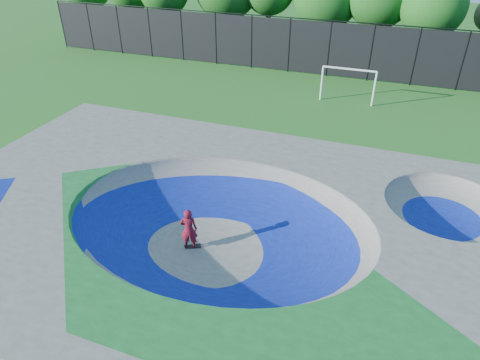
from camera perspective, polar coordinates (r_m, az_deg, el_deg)
name	(u,v)px	position (r m, az deg, el deg)	size (l,w,h in m)	color
ground	(219,248)	(15.82, -2.79, -8.98)	(120.00, 120.00, 0.00)	#205E1A
skate_deck	(219,231)	(15.34, -2.86, -6.86)	(22.00, 14.00, 1.50)	gray
skater	(189,229)	(15.37, -6.84, -6.55)	(0.62, 0.40, 1.69)	red
skateboard	(190,247)	(15.89, -6.66, -8.86)	(0.78, 0.22, 0.05)	black
soccer_goal	(348,79)	(28.49, 14.26, 12.93)	(3.42, 0.12, 2.26)	white
fence	(329,48)	(33.36, 11.79, 16.86)	(48.09, 0.09, 4.04)	black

